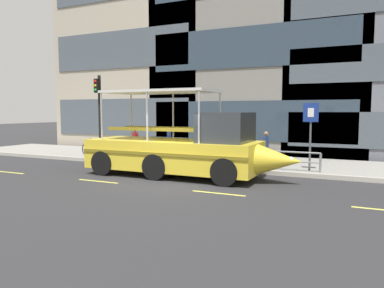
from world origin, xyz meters
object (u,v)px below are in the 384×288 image
(parking_sign, at_px, (311,125))
(traffic_light_pole, at_px, (99,108))
(pedestrian_mid_right, at_px, (169,140))
(leaned_bicycle, at_px, (95,149))
(duck_tour_boat, at_px, (184,149))
(pedestrian_near_stern, at_px, (135,140))
(pedestrian_near_bow, at_px, (266,145))
(pedestrian_mid_left, at_px, (214,140))

(parking_sign, bearing_deg, traffic_light_pole, -179.78)
(traffic_light_pole, xyz_separation_m, pedestrian_mid_right, (3.95, 0.42, -1.59))
(leaned_bicycle, height_order, duck_tour_boat, duck_tour_boat)
(pedestrian_mid_right, height_order, pedestrian_near_stern, pedestrian_mid_right)
(traffic_light_pole, xyz_separation_m, pedestrian_near_stern, (2.01, 0.35, -1.64))
(duck_tour_boat, bearing_deg, pedestrian_near_stern, 145.93)
(traffic_light_pole, xyz_separation_m, pedestrian_near_bow, (8.64, 1.01, -1.68))
(pedestrian_mid_right, xyz_separation_m, pedestrian_near_stern, (-1.94, -0.07, -0.05))
(pedestrian_near_bow, distance_m, pedestrian_near_stern, 6.66)
(duck_tour_boat, distance_m, pedestrian_mid_right, 3.66)
(duck_tour_boat, bearing_deg, traffic_light_pole, 158.21)
(traffic_light_pole, xyz_separation_m, leaned_bicycle, (-0.46, 0.11, -2.22))
(traffic_light_pole, distance_m, pedestrian_mid_right, 4.28)
(leaned_bicycle, bearing_deg, traffic_light_pole, -14.07)
(traffic_light_pole, distance_m, duck_tour_boat, 6.87)
(pedestrian_mid_right, bearing_deg, parking_sign, -3.19)
(duck_tour_boat, bearing_deg, parking_sign, 29.19)
(pedestrian_near_bow, relative_size, pedestrian_mid_left, 0.90)
(leaned_bicycle, relative_size, pedestrian_near_stern, 1.10)
(pedestrian_near_stern, bearing_deg, duck_tour_boat, -34.07)
(traffic_light_pole, bearing_deg, duck_tour_boat, -21.79)
(duck_tour_boat, relative_size, pedestrian_near_bow, 5.79)
(traffic_light_pole, xyz_separation_m, parking_sign, (10.69, 0.04, -0.72))
(leaned_bicycle, relative_size, duck_tour_boat, 0.20)
(pedestrian_mid_left, bearing_deg, pedestrian_near_stern, -169.44)
(duck_tour_boat, relative_size, pedestrian_mid_left, 5.22)
(parking_sign, distance_m, pedestrian_mid_left, 4.83)
(duck_tour_boat, relative_size, pedestrian_mid_right, 5.25)
(parking_sign, distance_m, duck_tour_boat, 5.24)
(pedestrian_mid_right, bearing_deg, leaned_bicycle, -176.07)
(pedestrian_mid_left, bearing_deg, duck_tour_boat, -87.86)
(traffic_light_pole, bearing_deg, leaned_bicycle, 165.93)
(leaned_bicycle, distance_m, duck_tour_boat, 7.15)
(pedestrian_mid_right, bearing_deg, pedestrian_mid_left, 18.06)
(leaned_bicycle, distance_m, pedestrian_near_stern, 2.55)
(pedestrian_near_bow, bearing_deg, traffic_light_pole, -173.32)
(duck_tour_boat, bearing_deg, pedestrian_mid_right, 127.79)
(pedestrian_mid_left, bearing_deg, traffic_light_pole, -169.66)
(traffic_light_pole, height_order, pedestrian_mid_right, traffic_light_pole)
(pedestrian_mid_left, bearing_deg, pedestrian_mid_right, -161.94)
(traffic_light_pole, height_order, duck_tour_boat, traffic_light_pole)
(duck_tour_boat, distance_m, pedestrian_mid_left, 3.58)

